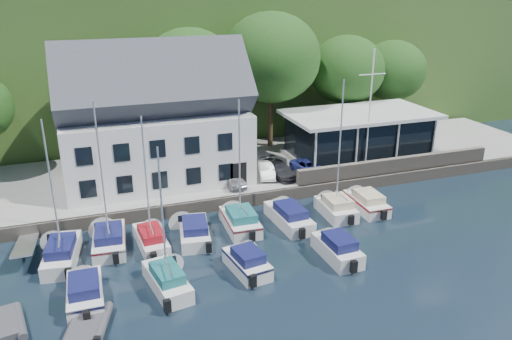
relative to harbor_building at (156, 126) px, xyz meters
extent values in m
plane|color=black|center=(7.00, -16.50, -5.35)|extent=(180.00, 180.00, 0.00)
cube|color=gray|center=(7.00, 1.00, -4.85)|extent=(60.00, 13.00, 1.00)
cube|color=#675F52|center=(7.00, -5.50, -4.85)|extent=(60.00, 0.30, 1.00)
cube|color=#2C4B1C|center=(7.00, 45.50, 2.65)|extent=(160.00, 75.00, 16.00)
cube|color=#675F52|center=(19.00, -5.10, -3.75)|extent=(18.00, 0.50, 1.20)
imported|color=#B3B3B8|center=(5.21, -3.36, -3.75)|extent=(1.58, 3.59, 1.20)
imported|color=white|center=(8.38, -2.52, -3.78)|extent=(2.10, 3.65, 1.14)
imported|color=#2A2B2F|center=(9.35, -2.80, -3.75)|extent=(2.32, 4.34, 1.20)
imported|color=#2F3991|center=(11.94, -3.11, -3.76)|extent=(1.89, 3.60, 1.17)
camera|label=1|loc=(-5.13, -38.17, 10.53)|focal=35.00mm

